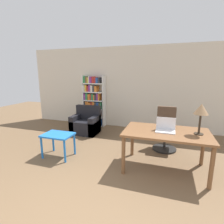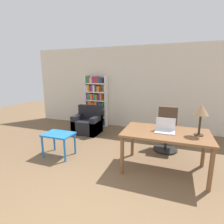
{
  "view_description": "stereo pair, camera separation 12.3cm",
  "coord_description": "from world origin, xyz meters",
  "views": [
    {
      "loc": [
        0.93,
        -1.24,
        1.83
      ],
      "look_at": [
        -0.2,
        2.22,
        1.02
      ],
      "focal_mm": 28.0,
      "sensor_mm": 36.0,
      "label": 1
    },
    {
      "loc": [
        1.05,
        -1.2,
        1.83
      ],
      "look_at": [
        -0.2,
        2.22,
        1.02
      ],
      "focal_mm": 28.0,
      "sensor_mm": 36.0,
      "label": 2
    }
  ],
  "objects": [
    {
      "name": "side_table_blue",
      "position": [
        -1.34,
        1.84,
        0.44
      ],
      "size": [
        0.65,
        0.47,
        0.53
      ],
      "color": "blue",
      "rests_on": "ground_plane"
    },
    {
      "name": "armchair",
      "position": [
        -1.48,
        3.48,
        0.29
      ],
      "size": [
        0.8,
        0.65,
        0.84
      ],
      "color": "black",
      "rests_on": "ground_plane"
    },
    {
      "name": "bookshelf",
      "position": [
        -1.6,
        4.34,
        0.85
      ],
      "size": [
        0.78,
        0.28,
        1.77
      ],
      "color": "white",
      "rests_on": "ground_plane"
    },
    {
      "name": "office_chair",
      "position": [
        0.91,
        3.03,
        0.45
      ],
      "size": [
        0.57,
        0.57,
        1.04
      ],
      "color": "black",
      "rests_on": "ground_plane"
    },
    {
      "name": "table_lamp",
      "position": [
        1.48,
        2.03,
        1.2
      ],
      "size": [
        0.25,
        0.25,
        0.55
      ],
      "color": "#2D2319",
      "rests_on": "desk"
    },
    {
      "name": "desk",
      "position": [
        0.93,
        2.02,
        0.68
      ],
      "size": [
        1.56,
        0.92,
        0.77
      ],
      "color": "brown",
      "rests_on": "ground_plane"
    },
    {
      "name": "laptop",
      "position": [
        0.91,
        2.02,
        0.83
      ],
      "size": [
        0.35,
        0.24,
        0.26
      ],
      "color": "silver",
      "rests_on": "desk"
    },
    {
      "name": "wall_back",
      "position": [
        0.0,
        4.53,
        1.35
      ],
      "size": [
        8.0,
        0.06,
        2.7
      ],
      "color": "beige",
      "rests_on": "ground_plane"
    }
  ]
}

